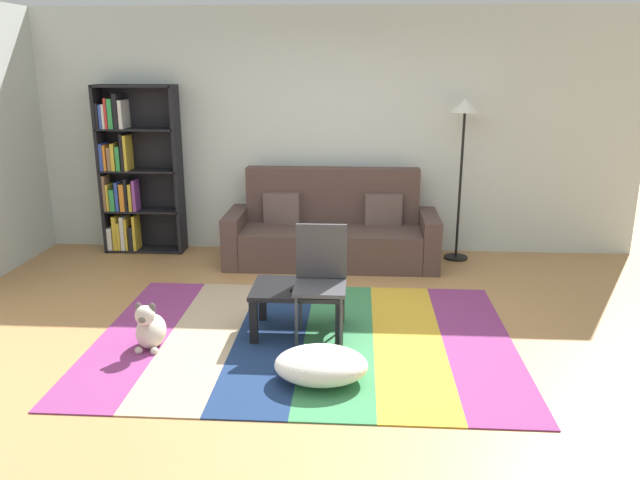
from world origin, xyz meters
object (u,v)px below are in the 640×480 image
object	(u,v)px
couch	(332,232)
coffee_table	(299,295)
folding_chair	(321,272)
pouf	(321,365)
standing_lamp	(464,127)
dog	(150,329)
tv_remote	(297,288)
bookshelf	(131,174)

from	to	relation	value
couch	coffee_table	xyz separation A→B (m)	(-0.18, -1.90, -0.01)
coffee_table	folding_chair	bearing A→B (deg)	-12.54
pouf	standing_lamp	size ratio (longest dim) A/B	0.37
couch	pouf	xyz separation A→B (m)	(0.04, -2.69, -0.21)
pouf	dog	distance (m)	1.41
standing_lamp	folding_chair	size ratio (longest dim) A/B	1.94
standing_lamp	tv_remote	bearing A→B (deg)	-126.21
pouf	folding_chair	distance (m)	0.86
dog	standing_lamp	xyz separation A→B (m)	(2.67, 2.43, 1.30)
coffee_table	tv_remote	bearing A→B (deg)	-96.62
coffee_table	tv_remote	xyz separation A→B (m)	(-0.01, -0.06, 0.08)
pouf	tv_remote	xyz separation A→B (m)	(-0.23, 0.74, 0.28)
pouf	dog	xyz separation A→B (m)	(-1.34, 0.45, 0.03)
couch	standing_lamp	world-z (taller)	standing_lamp
coffee_table	dog	distance (m)	1.17
dog	standing_lamp	size ratio (longest dim) A/B	0.23
couch	dog	xyz separation A→B (m)	(-1.29, -2.25, -0.18)
bookshelf	pouf	size ratio (longest dim) A/B	2.93
bookshelf	standing_lamp	distance (m)	3.71
coffee_table	pouf	bearing A→B (deg)	-74.10
couch	tv_remote	bearing A→B (deg)	-95.49
dog	folding_chair	world-z (taller)	folding_chair
dog	coffee_table	bearing A→B (deg)	17.45
couch	bookshelf	xyz separation A→B (m)	(-2.28, 0.28, 0.56)
couch	tv_remote	world-z (taller)	couch
bookshelf	standing_lamp	world-z (taller)	bookshelf
dog	standing_lamp	distance (m)	3.84
pouf	coffee_table	bearing A→B (deg)	105.90
coffee_table	pouf	size ratio (longest dim) A/B	1.16
bookshelf	dog	distance (m)	2.81
pouf	tv_remote	world-z (taller)	tv_remote
bookshelf	pouf	distance (m)	3.85
coffee_table	pouf	xyz separation A→B (m)	(0.23, -0.79, -0.20)
couch	bookshelf	distance (m)	2.37
tv_remote	pouf	bearing A→B (deg)	-44.92
bookshelf	folding_chair	bearing A→B (deg)	-44.25
couch	folding_chair	distance (m)	1.95
dog	folding_chair	bearing A→B (deg)	13.53
couch	bookshelf	world-z (taller)	bookshelf
couch	pouf	world-z (taller)	couch
pouf	dog	size ratio (longest dim) A/B	1.61
coffee_table	folding_chair	xyz separation A→B (m)	(0.18, -0.04, 0.21)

